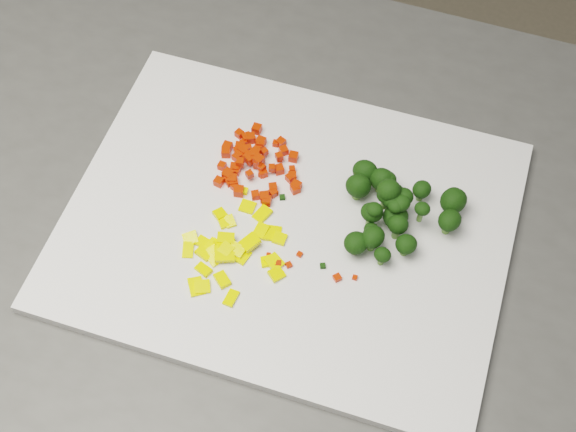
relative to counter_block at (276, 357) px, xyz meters
The scene contains 139 objects.
counter_block is the anchor object (origin of this frame).
cutting_board 0.46m from the counter_block, 31.12° to the right, with size 0.44×0.34×0.01m, color silver.
carrot_pile 0.48m from the counter_block, 144.12° to the left, with size 0.10×0.10×0.03m, color red, non-canonical shape.
pepper_pile 0.48m from the counter_block, 78.60° to the right, with size 0.11×0.11×0.02m, color #FFE80D, non-canonical shape.
broccoli_pile 0.51m from the counter_block, 16.24° to the left, with size 0.12×0.12×0.05m, color black, non-canonical shape.
carrot_cube_0 0.47m from the counter_block, 147.24° to the left, with size 0.01×0.01×0.01m, color red.
carrot_cube_1 0.47m from the counter_block, 153.80° to the left, with size 0.01×0.01×0.01m, color red.
carrot_cube_2 0.48m from the counter_block, 145.26° to the left, with size 0.01×0.01×0.01m, color red.
carrot_cube_3 0.47m from the counter_block, 138.17° to the right, with size 0.01×0.01×0.01m, color red.
carrot_cube_4 0.47m from the counter_block, 107.48° to the left, with size 0.01×0.01×0.01m, color red.
carrot_cube_5 0.47m from the counter_block, 159.71° to the left, with size 0.01×0.01×0.01m, color red.
carrot_cube_6 0.47m from the counter_block, 144.24° to the left, with size 0.01×0.01×0.01m, color red.
carrot_cube_7 0.48m from the counter_block, 146.10° to the left, with size 0.01×0.01×0.01m, color red.
carrot_cube_8 0.47m from the counter_block, 154.54° to the left, with size 0.01×0.01×0.01m, color red.
carrot_cube_9 0.47m from the counter_block, 136.04° to the left, with size 0.01×0.01×0.01m, color red.
carrot_cube_10 0.47m from the counter_block, 62.78° to the left, with size 0.01×0.01×0.01m, color red.
carrot_cube_11 0.47m from the counter_block, behind, with size 0.01×0.01×0.01m, color red.
carrot_cube_12 0.47m from the counter_block, 146.86° to the left, with size 0.01×0.01×0.01m, color red.
carrot_cube_13 0.47m from the counter_block, 155.71° to the left, with size 0.01×0.01×0.01m, color red.
carrot_cube_14 0.47m from the counter_block, 116.73° to the left, with size 0.01×0.01×0.01m, color red.
carrot_cube_15 0.47m from the counter_block, 111.35° to the left, with size 0.01×0.01×0.01m, color red.
carrot_cube_16 0.47m from the counter_block, 165.93° to the right, with size 0.01×0.01×0.01m, color red.
carrot_cube_17 0.48m from the counter_block, 143.71° to the left, with size 0.01×0.01×0.01m, color red.
carrot_cube_18 0.47m from the counter_block, 116.78° to the left, with size 0.01×0.01×0.01m, color red.
carrot_cube_19 0.47m from the counter_block, behind, with size 0.01×0.01×0.01m, color red.
carrot_cube_20 0.47m from the counter_block, 66.71° to the right, with size 0.01×0.01×0.01m, color red.
carrot_cube_21 0.47m from the counter_block, 28.14° to the left, with size 0.01×0.01×0.01m, color red.
carrot_cube_22 0.47m from the counter_block, 139.30° to the left, with size 0.01×0.01×0.01m, color red.
carrot_cube_23 0.47m from the counter_block, 143.85° to the left, with size 0.01×0.01×0.01m, color red.
carrot_cube_24 0.47m from the counter_block, 159.24° to the left, with size 0.01×0.01×0.01m, color red.
carrot_cube_25 0.47m from the counter_block, 156.45° to the left, with size 0.01×0.01×0.01m, color red.
carrot_cube_26 0.47m from the counter_block, 143.72° to the left, with size 0.01×0.01×0.01m, color red.
carrot_cube_27 0.47m from the counter_block, 167.48° to the right, with size 0.01×0.01×0.01m, color red.
carrot_cube_28 0.47m from the counter_block, 114.12° to the right, with size 0.01×0.01×0.01m, color red.
carrot_cube_29 0.47m from the counter_block, 148.71° to the left, with size 0.01×0.01×0.01m, color red.
carrot_cube_30 0.47m from the counter_block, 160.89° to the right, with size 0.01×0.01×0.01m, color red.
carrot_cube_31 0.47m from the counter_block, 161.76° to the right, with size 0.01×0.01×0.01m, color red.
carrot_cube_32 0.47m from the counter_block, 169.00° to the right, with size 0.01×0.01×0.01m, color red.
carrot_cube_33 0.47m from the counter_block, 132.84° to the left, with size 0.01×0.01×0.01m, color red.
carrot_cube_34 0.47m from the counter_block, behind, with size 0.01×0.01×0.01m, color red.
carrot_cube_35 0.47m from the counter_block, 80.18° to the right, with size 0.01×0.01×0.01m, color red.
carrot_cube_36 0.47m from the counter_block, 35.14° to the left, with size 0.01×0.01×0.01m, color red.
carrot_cube_37 0.47m from the counter_block, 77.72° to the left, with size 0.01×0.01×0.01m, color red.
carrot_cube_38 0.47m from the counter_block, 105.49° to the left, with size 0.01×0.01×0.01m, color red.
carrot_cube_39 0.47m from the counter_block, 27.26° to the right, with size 0.01×0.01×0.01m, color red.
carrot_cube_40 0.47m from the counter_block, 169.36° to the left, with size 0.01×0.01×0.01m, color red.
carrot_cube_41 0.47m from the counter_block, 133.63° to the left, with size 0.01×0.01×0.01m, color red.
carrot_cube_42 0.47m from the counter_block, 164.15° to the left, with size 0.01×0.01×0.01m, color red.
carrot_cube_43 0.47m from the counter_block, 22.66° to the left, with size 0.01×0.01×0.01m, color red.
carrot_cube_44 0.47m from the counter_block, 130.53° to the left, with size 0.01×0.01×0.01m, color red.
carrot_cube_45 0.47m from the counter_block, 154.69° to the right, with size 0.01×0.01×0.01m, color red.
carrot_cube_46 0.47m from the counter_block, 148.08° to the left, with size 0.01×0.01×0.01m, color red.
carrot_cube_47 0.47m from the counter_block, 89.77° to the left, with size 0.01×0.01×0.01m, color red.
carrot_cube_48 0.47m from the counter_block, 165.21° to the left, with size 0.01×0.01×0.01m, color red.
carrot_cube_49 0.47m from the counter_block, 147.14° to the left, with size 0.01×0.01×0.01m, color red.
carrot_cube_50 0.47m from the counter_block, behind, with size 0.01×0.01×0.01m, color red.
carrot_cube_51 0.47m from the counter_block, 132.38° to the left, with size 0.01×0.01×0.01m, color red.
carrot_cube_52 0.47m from the counter_block, 107.28° to the left, with size 0.01×0.01×0.01m, color red.
carrot_cube_53 0.47m from the counter_block, 155.81° to the right, with size 0.01×0.01×0.01m, color red.
carrot_cube_54 0.47m from the counter_block, 148.29° to the left, with size 0.01×0.01×0.01m, color red.
carrot_cube_55 0.47m from the counter_block, 156.94° to the right, with size 0.01×0.01×0.01m, color red.
carrot_cube_56 0.47m from the counter_block, 152.43° to the left, with size 0.01×0.01×0.01m, color red.
carrot_cube_57 0.47m from the counter_block, 141.06° to the left, with size 0.01×0.01×0.01m, color red.
carrot_cube_58 0.47m from the counter_block, behind, with size 0.01×0.01×0.01m, color red.
carrot_cube_59 0.47m from the counter_block, 62.01° to the left, with size 0.01×0.01×0.01m, color red.
carrot_cube_60 0.47m from the counter_block, 149.32° to the right, with size 0.01×0.01×0.01m, color red.
carrot_cube_61 0.47m from the counter_block, 98.73° to the left, with size 0.01×0.01×0.01m, color red.
carrot_cube_62 0.47m from the counter_block, 146.42° to the left, with size 0.01×0.01×0.01m, color red.
pepper_chunk_0 0.47m from the counter_block, 47.30° to the right, with size 0.01×0.01×0.00m, color #FFE80D.
pepper_chunk_1 0.47m from the counter_block, 57.65° to the right, with size 0.01×0.01×0.00m, color #FFE80D.
pepper_chunk_2 0.48m from the counter_block, 87.35° to the right, with size 0.01×0.01×0.00m, color #FFE80D.
pepper_chunk_3 0.47m from the counter_block, 53.68° to the right, with size 0.01×0.02×0.00m, color #FFE80D.
pepper_chunk_4 0.48m from the counter_block, 91.20° to the right, with size 0.02×0.01×0.00m, color #FFE80D.
pepper_chunk_5 0.47m from the counter_block, 94.92° to the right, with size 0.02×0.01×0.00m, color #FFE80D.
pepper_chunk_6 0.47m from the counter_block, 53.74° to the right, with size 0.02×0.02×0.00m, color #FFE80D.
pepper_chunk_7 0.48m from the counter_block, 86.54° to the right, with size 0.01×0.01×0.00m, color #FFE80D.
pepper_chunk_8 0.47m from the counter_block, 102.24° to the right, with size 0.01×0.01×0.00m, color #FFE80D.
pepper_chunk_9 0.47m from the counter_block, 91.46° to the right, with size 0.02×0.02×0.00m, color #FFE80D.
pepper_chunk_10 0.47m from the counter_block, 75.56° to the right, with size 0.01×0.02×0.00m, color #FFE80D.
pepper_chunk_11 0.47m from the counter_block, 80.10° to the right, with size 0.01×0.02×0.00m, color #FFE80D.
pepper_chunk_12 0.47m from the counter_block, 91.10° to the right, with size 0.02×0.01×0.00m, color #FFE80D.
pepper_chunk_13 0.48m from the counter_block, 86.77° to the right, with size 0.02×0.01×0.00m, color #FFE80D.
pepper_chunk_14 0.47m from the counter_block, 109.96° to the right, with size 0.01×0.01×0.00m, color #FFE80D.
pepper_chunk_15 0.47m from the counter_block, 95.92° to the right, with size 0.01×0.01×0.00m, color #FFE80D.
pepper_chunk_16 0.47m from the counter_block, 66.23° to the right, with size 0.01×0.02×0.00m, color #FFE80D.
pepper_chunk_17 0.46m from the counter_block, 70.14° to the right, with size 0.02×0.01×0.00m, color #FFE80D.
pepper_chunk_18 0.48m from the counter_block, 88.98° to the right, with size 0.02×0.01×0.00m, color #FFE80D.
pepper_chunk_19 0.48m from the counter_block, 91.30° to the right, with size 0.02×0.01×0.00m, color #FFE80D.
pepper_chunk_20 0.47m from the counter_block, 93.60° to the right, with size 0.02×0.02×0.00m, color #FFE80D.
pepper_chunk_21 0.47m from the counter_block, 72.80° to the right, with size 0.02×0.01×0.00m, color #FFE80D.
pepper_chunk_22 0.48m from the counter_block, 105.12° to the right, with size 0.02×0.01×0.00m, color #FFE80D.
pepper_chunk_23 0.47m from the counter_block, 52.81° to the right, with size 0.01×0.01×0.00m, color #FFE80D.
pepper_chunk_24 0.48m from the counter_block, 85.92° to the right, with size 0.02×0.02×0.00m, color #FFE80D.
pepper_chunk_25 0.46m from the counter_block, 102.89° to the right, with size 0.02×0.01×0.00m, color #FFE80D.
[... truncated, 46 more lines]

